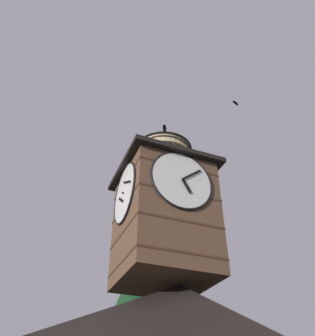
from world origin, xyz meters
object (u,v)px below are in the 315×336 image
(pine_tree_behind, at_px, (139,314))
(flying_bird_low, at_px, (235,103))
(flying_bird_high, at_px, (164,128))
(moon, at_px, (178,318))
(clock_tower, at_px, (164,208))

(pine_tree_behind, height_order, flying_bird_low, flying_bird_low)
(flying_bird_low, bearing_deg, pine_tree_behind, -62.07)
(flying_bird_high, bearing_deg, moon, -116.32)
(pine_tree_behind, relative_size, flying_bird_high, 24.43)
(moon, bearing_deg, pine_tree_behind, 59.65)
(pine_tree_behind, distance_m, moon, 26.13)
(pine_tree_behind, bearing_deg, flying_bird_high, 92.06)
(clock_tower, bearing_deg, flying_bird_high, -115.83)
(moon, distance_m, flying_bird_low, 31.20)
(pine_tree_behind, xyz_separation_m, moon, (-12.90, -22.03, 5.58))
(moon, relative_size, flying_bird_low, 3.72)
(clock_tower, xyz_separation_m, pine_tree_behind, (-0.96, -6.05, -3.64))
(clock_tower, distance_m, flying_bird_high, 8.04)
(flying_bird_high, xyz_separation_m, flying_bird_low, (-3.64, 3.35, 0.68))
(pine_tree_behind, xyz_separation_m, flying_bird_high, (-0.14, 3.78, 11.27))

